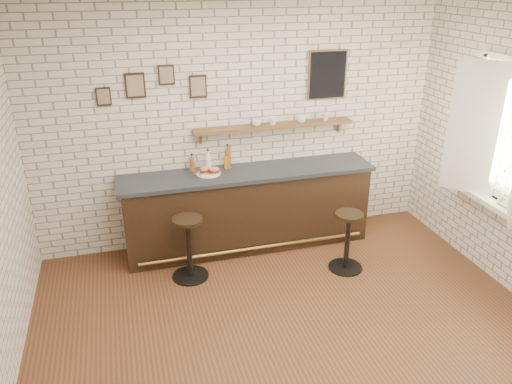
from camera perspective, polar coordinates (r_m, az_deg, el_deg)
ground at (r=5.09m, az=4.15°, el=-15.16°), size 5.00×5.00×0.00m
bar_counter at (r=6.20m, az=-0.92°, el=-1.92°), size 3.10×0.65×1.01m
sandwich_plate at (r=5.93m, az=-5.44°, el=2.10°), size 0.28×0.28×0.01m
ciabatta_sandwich at (r=5.91m, az=-5.36°, el=2.51°), size 0.25×0.18×0.08m
potato_chips at (r=5.92m, az=-5.66°, el=2.14°), size 0.26×0.18×0.00m
bitters_bottle_brown at (r=6.01m, az=-7.30°, el=3.16°), size 0.07×0.07×0.22m
bitters_bottle_white at (r=6.03m, az=-5.48°, el=3.45°), size 0.06×0.06×0.25m
bitters_bottle_amber at (r=6.07m, az=-3.23°, el=3.88°), size 0.07×0.07×0.30m
condiment_bottle_yellow at (r=6.08m, az=-3.39°, el=3.53°), size 0.06×0.06×0.21m
bar_stool_left at (r=5.64m, az=-7.68°, el=-6.15°), size 0.41×0.41×0.75m
bar_stool_right at (r=5.86m, az=10.41°, el=-5.36°), size 0.40×0.40×0.72m
wall_shelf at (r=6.14m, az=2.08°, el=7.51°), size 2.00×0.18×0.18m
shelf_cup_a at (r=6.05m, az=0.05°, el=7.96°), size 0.15×0.15×0.09m
shelf_cup_b at (r=6.11m, az=1.95°, el=8.12°), size 0.14×0.14×0.09m
shelf_cup_c at (r=6.23m, az=5.20°, el=8.33°), size 0.14×0.14×0.09m
shelf_cup_d at (r=6.35m, az=7.95°, el=8.48°), size 0.10×0.10×0.09m
back_wall_decor at (r=6.03m, az=0.32°, el=12.78°), size 2.96×0.02×0.56m
window_sill at (r=5.99m, az=25.55°, el=-1.22°), size 0.20×1.35×0.06m
casement_window at (r=5.72m, az=26.53°, el=5.56°), size 0.40×1.30×1.56m
book_lower at (r=5.84m, az=26.58°, el=-1.60°), size 0.18×0.24×0.02m
book_upper at (r=5.82m, az=26.79°, el=-1.53°), size 0.25×0.26×0.02m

